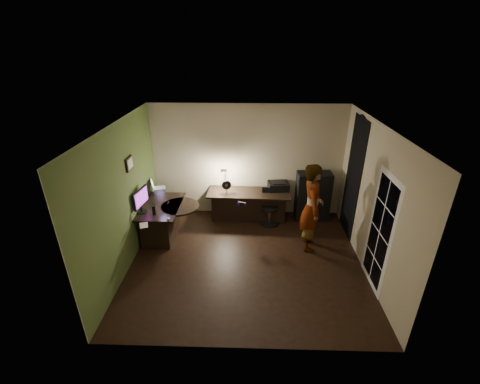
{
  "coord_description": "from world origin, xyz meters",
  "views": [
    {
      "loc": [
        0.04,
        -5.15,
        3.98
      ],
      "look_at": [
        -0.15,
        1.05,
        1.0
      ],
      "focal_mm": 24.0,
      "sensor_mm": 36.0,
      "label": 1
    }
  ],
  "objects_px": {
    "desk_left": "(163,221)",
    "office_chair": "(270,207)",
    "person": "(312,208)",
    "desk_right": "(249,206)",
    "monitor": "(141,204)",
    "cabinet": "(313,196)"
  },
  "relations": [
    {
      "from": "person",
      "to": "monitor",
      "type": "bearing_deg",
      "value": 91.82
    },
    {
      "from": "office_chair",
      "to": "person",
      "type": "bearing_deg",
      "value": -52.72
    },
    {
      "from": "desk_right",
      "to": "person",
      "type": "distance_m",
      "value": 1.77
    },
    {
      "from": "desk_right",
      "to": "cabinet",
      "type": "distance_m",
      "value": 1.54
    },
    {
      "from": "desk_left",
      "to": "office_chair",
      "type": "bearing_deg",
      "value": 15.26
    },
    {
      "from": "desk_left",
      "to": "office_chair",
      "type": "relative_size",
      "value": 1.54
    },
    {
      "from": "office_chair",
      "to": "desk_right",
      "type": "bearing_deg",
      "value": 157.08
    },
    {
      "from": "office_chair",
      "to": "person",
      "type": "height_order",
      "value": "person"
    },
    {
      "from": "monitor",
      "to": "office_chair",
      "type": "xyz_separation_m",
      "value": [
        2.69,
        0.9,
        -0.52
      ]
    },
    {
      "from": "desk_left",
      "to": "cabinet",
      "type": "relative_size",
      "value": 1.11
    },
    {
      "from": "desk_right",
      "to": "monitor",
      "type": "distance_m",
      "value": 2.52
    },
    {
      "from": "monitor",
      "to": "office_chair",
      "type": "relative_size",
      "value": 0.65
    },
    {
      "from": "person",
      "to": "desk_right",
      "type": "bearing_deg",
      "value": 51.07
    },
    {
      "from": "desk_left",
      "to": "cabinet",
      "type": "xyz_separation_m",
      "value": [
        3.39,
        0.88,
        0.21
      ]
    },
    {
      "from": "monitor",
      "to": "person",
      "type": "xyz_separation_m",
      "value": [
        3.46,
        -0.02,
        -0.02
      ]
    },
    {
      "from": "desk_left",
      "to": "desk_right",
      "type": "bearing_deg",
      "value": 23.75
    },
    {
      "from": "cabinet",
      "to": "desk_right",
      "type": "bearing_deg",
      "value": -178.76
    },
    {
      "from": "desk_right",
      "to": "monitor",
      "type": "relative_size",
      "value": 3.44
    },
    {
      "from": "cabinet",
      "to": "monitor",
      "type": "relative_size",
      "value": 2.12
    },
    {
      "from": "monitor",
      "to": "person",
      "type": "distance_m",
      "value": 3.46
    },
    {
      "from": "desk_right",
      "to": "office_chair",
      "type": "xyz_separation_m",
      "value": [
        0.49,
        -0.18,
        0.07
      ]
    },
    {
      "from": "desk_left",
      "to": "monitor",
      "type": "bearing_deg",
      "value": -137.22
    }
  ]
}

